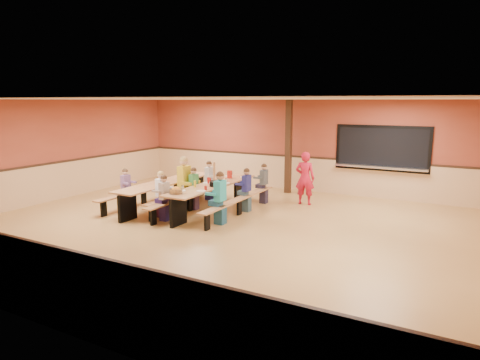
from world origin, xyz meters
The scene contains 23 objects.
ground centered at (0.00, 0.00, 0.00)m, with size 12.00×12.00×0.00m, color #A1723D.
room_envelope centered at (0.00, 0.00, 0.69)m, with size 12.04×10.04×3.02m.
kitchen_pass_through centered at (2.60, 4.96, 1.49)m, with size 2.78×0.28×1.38m.
structural_post centered at (-0.20, 4.40, 1.50)m, with size 0.18×0.18×3.00m, color black.
cafeteria_table_main centered at (-1.08, 1.21, 0.53)m, with size 1.91×3.70×0.74m.
cafeteria_table_second centered at (-2.45, 0.93, 0.53)m, with size 1.91×3.70×0.74m.
seated_child_white_left centered at (-1.91, 0.06, 0.59)m, with size 0.36×0.29×1.18m, color white, non-canonical shape.
seated_adult_yellow centered at (-1.91, 1.06, 0.72)m, with size 0.48×0.39×1.43m, color gold, non-canonical shape.
seated_child_grey_left centered at (-1.91, 2.33, 0.58)m, with size 0.35×0.28×1.17m, color silver, non-canonical shape.
seated_child_teal_right centered at (-0.26, 0.24, 0.64)m, with size 0.40×0.33×1.27m, color teal, non-canonical shape.
seated_child_navy_right centered at (-0.26, 1.62, 0.58)m, with size 0.35×0.29×1.17m, color navy, non-canonical shape.
seated_child_char_right centered at (-0.26, 2.70, 0.58)m, with size 0.34×0.28×1.15m, color #444B4F, non-canonical shape.
seated_child_purple_sec centered at (-3.28, 0.23, 0.56)m, with size 0.33×0.27×1.12m, color slate, non-canonical shape.
seated_child_green_sec centered at (-1.63, 1.12, 0.58)m, with size 0.34×0.28×1.15m, color #377E3F, non-canonical shape.
seated_child_tan_sec centered at (-1.63, -0.17, 0.57)m, with size 0.34×0.28×1.14m, color #A39081, non-canonical shape.
standing_woman centered at (0.84, 3.14, 0.77)m, with size 0.56×0.37×1.54m, color red.
punch_pitcher centered at (-1.15, 2.25, 0.85)m, with size 0.16×0.16×0.22m, color #B12017.
chip_bowl centered at (-1.25, -0.20, 0.81)m, with size 0.32×0.32×0.15m, color orange, non-canonical shape.
napkin_dispenser centered at (-0.93, 0.96, 0.80)m, with size 0.10×0.14×0.13m, color black.
condiment_mustard centered at (-1.29, 0.69, 0.82)m, with size 0.06×0.06×0.17m, color yellow.
condiment_ketchup centered at (-1.25, 1.25, 0.82)m, with size 0.06×0.06×0.17m, color #B2140F.
table_paddle centered at (-1.19, 1.47, 0.88)m, with size 0.16×0.16×0.56m.
place_settings centered at (-1.08, 1.21, 0.80)m, with size 0.65×3.30×0.11m, color beige, non-canonical shape.
Camera 1 is at (4.98, -8.37, 2.96)m, focal length 32.00 mm.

